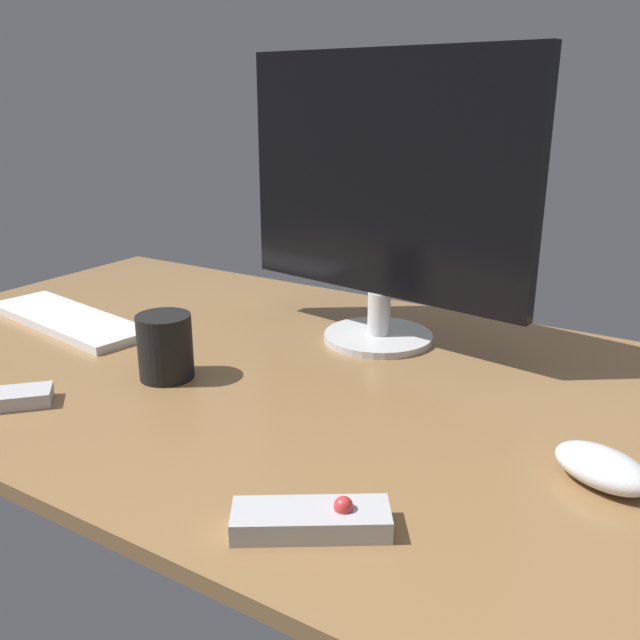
{
  "coord_description": "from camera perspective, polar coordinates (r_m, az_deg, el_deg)",
  "views": [
    {
      "loc": [
        60.35,
        -78.83,
        42.42
      ],
      "look_at": [
        6.16,
        8.06,
        8.0
      ],
      "focal_mm": 38.57,
      "sensor_mm": 36.0,
      "label": 1
    }
  ],
  "objects": [
    {
      "name": "desk",
      "position": [
        1.08,
        -5.08,
        -4.14
      ],
      "size": [
        140.0,
        84.0,
        2.0
      ],
      "primitive_type": "cube",
      "color": "olive",
      "rests_on": "ground"
    },
    {
      "name": "keyboard",
      "position": [
        1.33,
        -20.19,
        0.04
      ],
      "size": [
        38.22,
        16.93,
        1.49
      ],
      "primitive_type": "cube",
      "rotation": [
        0.0,
        0.0,
        -0.15
      ],
      "color": "white",
      "rests_on": "desk"
    },
    {
      "name": "computer_mouse",
      "position": [
        0.81,
        22.39,
        -11.25
      ],
      "size": [
        12.72,
        10.3,
        3.9
      ],
      "primitive_type": "ellipsoid",
      "rotation": [
        0.0,
        0.0,
        -0.39
      ],
      "color": "silver",
      "rests_on": "desk"
    },
    {
      "name": "monitor",
      "position": [
        1.11,
        5.2,
        10.49
      ],
      "size": [
        52.04,
        18.37,
        46.46
      ],
      "rotation": [
        0.0,
        0.0,
        -0.14
      ],
      "color": "silver",
      "rests_on": "desk"
    },
    {
      "name": "media_remote",
      "position": [
        0.69,
        -0.66,
        -16.21
      ],
      "size": [
        15.6,
        12.76,
        3.59
      ],
      "rotation": [
        0.0,
        0.0,
        0.59
      ],
      "color": "#B7B7BC",
      "rests_on": "desk"
    },
    {
      "name": "coffee_mug",
      "position": [
        1.03,
        -12.72,
        -2.18
      ],
      "size": [
        7.99,
        7.99,
        9.64
      ],
      "primitive_type": "cylinder",
      "color": "black",
      "rests_on": "desk"
    }
  ]
}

